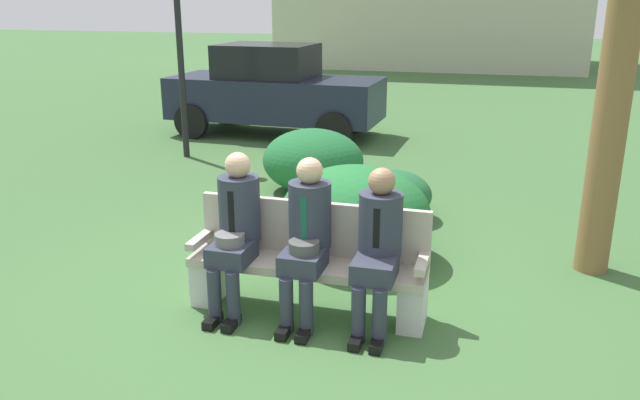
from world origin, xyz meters
name	(u,v)px	position (x,y,z in m)	size (l,w,h in m)	color
ground_plane	(297,294)	(0.00, 0.00, 0.00)	(80.00, 80.00, 0.00)	#3E6636
park_bench	(309,262)	(0.18, -0.24, 0.42)	(1.94, 0.44, 0.90)	#B7AD9E
seated_man_left	(235,225)	(-0.40, -0.37, 0.73)	(0.34, 0.72, 1.31)	#2D3342
seated_man_middle	(307,232)	(0.20, -0.37, 0.73)	(0.34, 0.72, 1.31)	#2D3342
seated_man_right	(378,242)	(0.77, -0.37, 0.71)	(0.34, 0.72, 1.27)	#2D3342
shrub_near_bench	(313,161)	(-0.74, 3.05, 0.42)	(1.35, 1.24, 0.84)	#1F6733
shrub_mid_lawn	(355,213)	(0.30, 0.97, 0.46)	(1.48, 1.36, 0.93)	#206630
shrub_far_lawn	(393,194)	(0.47, 2.26, 0.28)	(0.90, 0.83, 0.57)	#205D32
parked_car_near	(274,91)	(-2.48, 6.41, 0.84)	(3.95, 1.81, 1.68)	#1E2338
street_lamp	(178,17)	(-3.29, 4.37, 2.20)	(0.24, 0.24, 3.59)	black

